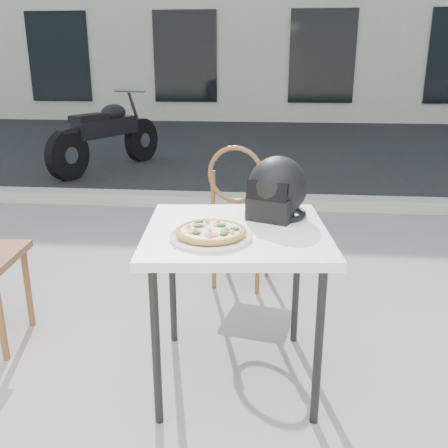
# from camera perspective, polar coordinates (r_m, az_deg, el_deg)

# --- Properties ---
(ground) EXTENTS (80.00, 80.00, 0.00)m
(ground) POSITION_cam_1_polar(r_m,az_deg,el_deg) (2.59, -8.87, -16.12)
(ground) COLOR gray
(ground) RESTS_ON ground
(street_asphalt) EXTENTS (30.00, 8.00, 0.00)m
(street_asphalt) POSITION_cam_1_polar(r_m,az_deg,el_deg) (9.21, 2.00, 8.87)
(street_asphalt) COLOR black
(street_asphalt) RESTS_ON ground
(curb) EXTENTS (30.00, 0.25, 0.12)m
(curb) POSITION_cam_1_polar(r_m,az_deg,el_deg) (5.29, -0.91, 2.74)
(curb) COLOR #A2A097
(curb) RESTS_ON ground
(cafe_table_main) EXTENTS (0.86, 0.86, 0.75)m
(cafe_table_main) POSITION_cam_1_polar(r_m,az_deg,el_deg) (2.21, 1.39, -2.19)
(cafe_table_main) COLOR white
(cafe_table_main) RESTS_ON ground
(plate) EXTENTS (0.43, 0.43, 0.02)m
(plate) POSITION_cam_1_polar(r_m,az_deg,el_deg) (2.06, -1.53, -1.43)
(plate) COLOR white
(plate) RESTS_ON cafe_table_main
(pizza) EXTENTS (0.37, 0.37, 0.04)m
(pizza) POSITION_cam_1_polar(r_m,az_deg,el_deg) (2.05, -1.53, -0.82)
(pizza) COLOR #BC9344
(pizza) RESTS_ON plate
(helmet) EXTENTS (0.36, 0.37, 0.29)m
(helmet) POSITION_cam_1_polar(r_m,az_deg,el_deg) (2.34, 6.05, 3.84)
(helmet) COLOR black
(helmet) RESTS_ON cafe_table_main
(cafe_chair_main) EXTENTS (0.44, 0.44, 0.97)m
(cafe_chair_main) POSITION_cam_1_polar(r_m,az_deg,el_deg) (3.23, 1.74, 1.64)
(cafe_chair_main) COLOR brown
(cafe_chair_main) RESTS_ON ground
(motorcycle) EXTENTS (0.97, 2.04, 1.08)m
(motorcycle) POSITION_cam_1_polar(r_m,az_deg,el_deg) (7.25, -13.18, 9.75)
(motorcycle) COLOR black
(motorcycle) RESTS_ON street_asphalt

